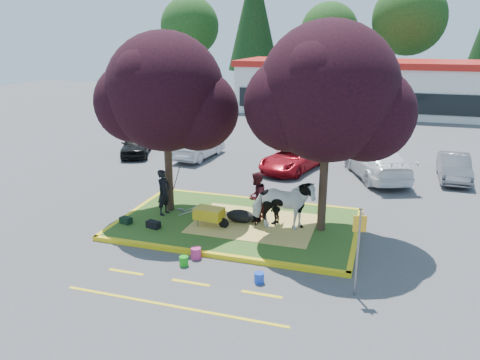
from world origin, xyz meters
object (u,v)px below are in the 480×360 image
(bucket_pink, at_px, (196,253))
(sign_post, at_px, (358,244))
(calf, at_px, (240,216))
(handler, at_px, (164,192))
(car_silver, at_px, (199,147))
(bucket_green, at_px, (184,261))
(bucket_blue, at_px, (259,278))
(wheelbarrow, at_px, (209,214))
(car_black, at_px, (136,144))
(cow, at_px, (283,205))

(bucket_pink, bearing_deg, sign_post, -8.14)
(calf, height_order, handler, handler)
(calf, xyz_separation_m, car_silver, (-5.01, 8.45, 0.27))
(bucket_green, xyz_separation_m, bucket_blue, (2.36, -0.29, 0.00))
(calf, bearing_deg, wheelbarrow, -146.91)
(calf, height_order, car_silver, car_silver)
(calf, height_order, bucket_pink, calf)
(car_black, bearing_deg, handler, -77.90)
(wheelbarrow, bearing_deg, sign_post, -23.39)
(sign_post, bearing_deg, bucket_blue, 169.54)
(calf, height_order, bucket_blue, calf)
(bucket_pink, height_order, car_silver, car_silver)
(wheelbarrow, xyz_separation_m, sign_post, (5.11, -2.80, 0.84))
(calf, height_order, sign_post, sign_post)
(calf, xyz_separation_m, bucket_blue, (1.69, -3.65, -0.22))
(bucket_blue, height_order, car_black, car_black)
(sign_post, relative_size, bucket_green, 8.25)
(cow, relative_size, car_silver, 0.55)
(handler, xyz_separation_m, bucket_pink, (2.38, -2.71, -0.82))
(cow, height_order, calf, cow)
(bucket_green, bearing_deg, cow, 54.25)
(car_black, distance_m, car_silver, 3.68)
(cow, relative_size, bucket_pink, 6.25)
(car_black, bearing_deg, car_silver, -16.78)
(handler, distance_m, car_silver, 8.82)
(wheelbarrow, relative_size, car_black, 0.49)
(sign_post, bearing_deg, cow, 115.12)
(cow, bearing_deg, bucket_pink, 131.61)
(handler, xyz_separation_m, car_black, (-5.78, 8.14, -0.38))
(bucket_green, bearing_deg, car_silver, 110.15)
(cow, height_order, bucket_pink, cow)
(bucket_pink, bearing_deg, bucket_blue, -20.62)
(handler, height_order, bucket_blue, handler)
(bucket_green, bearing_deg, bucket_blue, -7.01)
(calf, relative_size, handler, 0.60)
(bucket_blue, distance_m, car_black, 15.62)
(sign_post, bearing_deg, bucket_green, 164.46)
(wheelbarrow, xyz_separation_m, bucket_blue, (2.59, -2.95, -0.46))
(bucket_pink, bearing_deg, calf, 79.60)
(handler, bearing_deg, bucket_green, -138.23)
(handler, bearing_deg, sign_post, -108.03)
(cow, relative_size, bucket_green, 7.36)
(cow, xyz_separation_m, bucket_pink, (-2.08, -2.58, -0.87))
(car_silver, bearing_deg, wheelbarrow, 119.31)
(cow, xyz_separation_m, sign_post, (2.64, -3.26, 0.41))
(handler, bearing_deg, cow, -84.22)
(bucket_blue, xyz_separation_m, car_silver, (-6.70, 12.10, 0.49))
(bucket_pink, height_order, car_black, car_black)
(cow, relative_size, calf, 2.09)
(wheelbarrow, relative_size, sign_post, 0.75)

